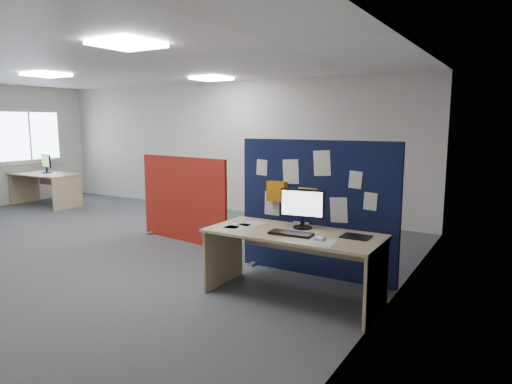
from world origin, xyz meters
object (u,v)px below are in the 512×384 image
at_px(red_divider, 183,200).
at_px(office_chair, 195,196).
at_px(monitor_main, 303,207).
at_px(monitor_second, 46,163).
at_px(main_desk, 295,246).
at_px(navy_divider, 315,209).
at_px(second_desk, 46,181).

xyz_separation_m(red_divider, office_chair, (-0.39, 0.78, -0.07)).
height_order(monitor_main, monitor_second, monitor_main).
bearing_deg(office_chair, monitor_main, -37.36).
bearing_deg(monitor_main, main_desk, -100.58).
height_order(navy_divider, monitor_second, navy_divider).
distance_m(monitor_main, second_desk, 7.53).
bearing_deg(main_desk, office_chair, 145.71).
relative_size(navy_divider, second_desk, 1.25).
relative_size(monitor_main, red_divider, 0.28).
bearing_deg(navy_divider, office_chair, 156.37).
height_order(main_desk, monitor_main, monitor_main).
relative_size(main_desk, monitor_main, 3.76).
bearing_deg(monitor_second, navy_divider, 3.88).
bearing_deg(second_desk, monitor_main, -14.81).
distance_m(main_desk, second_desk, 7.55).
distance_m(red_divider, monitor_second, 4.86).
bearing_deg(main_desk, navy_divider, 98.52).
relative_size(monitor_second, office_chair, 0.44).
bearing_deg(main_desk, red_divider, 154.31).
xyz_separation_m(main_desk, second_desk, (-7.26, 2.08, -0.01)).
bearing_deg(office_chair, second_desk, 173.77).
relative_size(main_desk, office_chair, 1.80).
xyz_separation_m(red_divider, monitor_second, (-4.76, 0.92, 0.30)).
height_order(navy_divider, office_chair, navy_divider).
height_order(navy_divider, main_desk, navy_divider).
height_order(second_desk, office_chair, office_chair).
distance_m(navy_divider, monitor_second, 7.34).
bearing_deg(monitor_second, red_divider, 3.77).
bearing_deg(monitor_second, office_chair, 12.90).
xyz_separation_m(main_desk, office_chair, (-2.95, 2.01, 0.02)).
relative_size(main_desk, red_divider, 1.04).
distance_m(main_desk, office_chair, 3.57).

